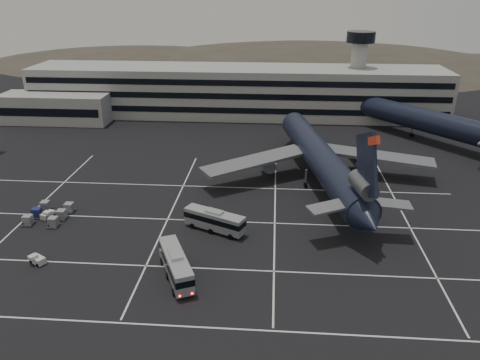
% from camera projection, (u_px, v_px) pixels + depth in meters
% --- Properties ---
extents(ground, '(260.00, 260.00, 0.00)m').
position_uv_depth(ground, '(199.00, 232.00, 74.56)').
color(ground, black).
rests_on(ground, ground).
extents(lane_markings, '(90.00, 55.62, 0.01)m').
position_uv_depth(lane_markings, '(206.00, 230.00, 75.16)').
color(lane_markings, silver).
rests_on(lane_markings, ground).
extents(terminal, '(125.00, 26.00, 24.00)m').
position_uv_depth(terminal, '(226.00, 92.00, 137.30)').
color(terminal, gray).
rests_on(terminal, ground).
extents(hills, '(352.00, 180.00, 44.00)m').
position_uv_depth(hills, '(289.00, 87.00, 233.96)').
color(hills, '#38332B').
rests_on(hills, ground).
extents(trijet_main, '(46.64, 57.44, 18.08)m').
position_uv_depth(trijet_main, '(321.00, 159.00, 90.48)').
color(trijet_main, black).
rests_on(trijet_main, ground).
extents(trijet_far, '(41.69, 47.59, 18.08)m').
position_uv_depth(trijet_far, '(417.00, 117.00, 117.21)').
color(trijet_far, black).
rests_on(trijet_far, ground).
extents(bus_near, '(6.77, 10.92, 3.83)m').
position_uv_depth(bus_near, '(176.00, 264.00, 62.51)').
color(bus_near, '#9A9DA1').
rests_on(bus_near, ground).
extents(bus_far, '(10.32, 6.54, 3.63)m').
position_uv_depth(bus_far, '(215.00, 220.00, 74.28)').
color(bus_far, '#9A9DA1').
rests_on(bus_far, ground).
extents(tug_a, '(2.13, 2.67, 1.51)m').
position_uv_depth(tug_a, '(48.00, 215.00, 78.70)').
color(tug_a, beige).
rests_on(tug_a, ground).
extents(tug_b, '(2.64, 2.34, 1.46)m').
position_uv_depth(tug_b, '(38.00, 260.00, 66.11)').
color(tug_b, beige).
rests_on(tug_b, ground).
extents(uld_cluster, '(6.71, 7.78, 1.65)m').
position_uv_depth(uld_cluster, '(49.00, 214.00, 78.78)').
color(uld_cluster, '#2D2D30').
rests_on(uld_cluster, ground).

